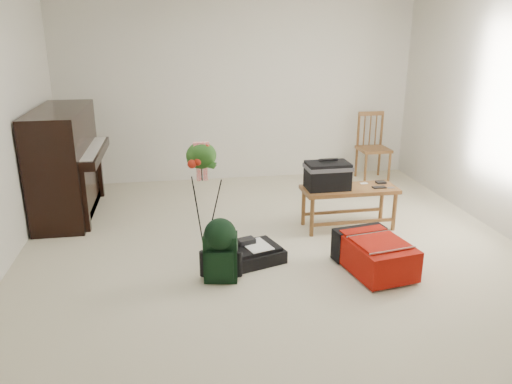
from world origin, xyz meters
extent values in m
cube|color=beige|center=(0.00, 0.00, 0.00)|extent=(5.00, 5.50, 0.01)
cube|color=silver|center=(0.00, 2.75, 1.25)|extent=(5.00, 0.04, 2.50)
cube|color=black|center=(-2.20, 1.60, 0.62)|extent=(0.55, 1.50, 1.25)
cube|color=black|center=(-1.90, 1.60, 0.73)|extent=(0.28, 1.30, 0.10)
cube|color=white|center=(-1.90, 1.60, 0.78)|extent=(0.22, 1.20, 0.02)
cube|color=black|center=(-2.15, 1.60, 0.05)|extent=(0.45, 1.30, 0.10)
cube|color=brown|center=(0.92, 0.63, 0.44)|extent=(1.04, 0.43, 0.04)
cylinder|color=brown|center=(0.46, 0.47, 0.21)|extent=(0.05, 0.05, 0.42)
cylinder|color=brown|center=(0.46, 0.80, 0.21)|extent=(0.05, 0.05, 0.42)
cylinder|color=brown|center=(1.39, 0.47, 0.21)|extent=(0.05, 0.05, 0.42)
cylinder|color=brown|center=(1.39, 0.80, 0.21)|extent=(0.05, 0.05, 0.42)
cube|color=brown|center=(1.89, 2.34, 0.45)|extent=(0.42, 0.42, 0.04)
cylinder|color=brown|center=(1.71, 2.16, 0.21)|extent=(0.04, 0.04, 0.43)
cylinder|color=brown|center=(1.71, 2.52, 0.21)|extent=(0.04, 0.04, 0.43)
cylinder|color=brown|center=(2.07, 2.16, 0.21)|extent=(0.04, 0.04, 0.43)
cylinder|color=brown|center=(2.07, 2.52, 0.21)|extent=(0.04, 0.04, 0.43)
cube|color=brown|center=(1.89, 2.52, 0.94)|extent=(0.38, 0.04, 0.06)
cylinder|color=brown|center=(1.71, 2.52, 0.70)|extent=(0.04, 0.04, 0.52)
cylinder|color=brown|center=(2.07, 2.52, 0.70)|extent=(0.04, 0.04, 0.52)
cube|color=#B20E07|center=(0.81, -0.41, 0.16)|extent=(0.61, 0.80, 0.28)
cube|color=black|center=(0.81, -0.13, 0.16)|extent=(0.53, 0.25, 0.30)
cube|color=#B20E07|center=(0.81, -0.46, 0.31)|extent=(0.50, 0.49, 0.02)
cube|color=silver|center=(0.81, -0.67, 0.32)|extent=(0.45, 0.09, 0.01)
cube|color=black|center=(-0.24, -0.02, 0.06)|extent=(0.61, 0.54, 0.12)
cube|color=black|center=(-0.24, -0.02, 0.14)|extent=(0.53, 0.47, 0.03)
cube|color=white|center=(-0.22, -0.04, 0.16)|extent=(0.31, 0.36, 0.01)
cube|color=black|center=(-0.29, 0.04, 0.19)|extent=(0.19, 0.15, 0.05)
cube|color=black|center=(-0.58, -0.35, 0.22)|extent=(0.32, 0.22, 0.43)
cube|color=black|center=(-0.58, -0.45, 0.19)|extent=(0.24, 0.09, 0.25)
sphere|color=black|center=(-0.58, -0.35, 0.43)|extent=(0.28, 0.28, 0.28)
cube|color=black|center=(-0.65, -0.25, 0.21)|extent=(0.04, 0.04, 0.39)
cube|color=black|center=(-0.52, -0.25, 0.21)|extent=(0.04, 0.04, 0.39)
cylinder|color=black|center=(-0.69, 0.21, 0.91)|extent=(0.01, 0.01, 0.30)
ellipsoid|color=#25531A|center=(-0.69, 0.21, 1.00)|extent=(0.28, 0.20, 0.26)
cube|color=red|center=(-0.69, 0.19, 1.09)|extent=(0.14, 0.04, 0.08)
camera|label=1|loc=(-0.93, -4.28, 2.13)|focal=35.00mm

